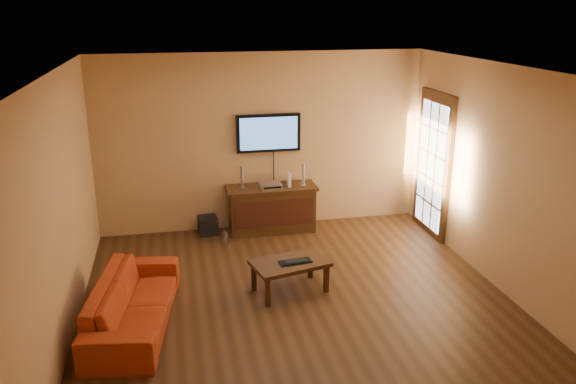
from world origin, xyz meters
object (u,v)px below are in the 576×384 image
object	(u,v)px
speaker_left	(242,178)
game_console	(289,180)
speaker_right	(303,176)
television	(268,133)
bottle	(225,238)
coffee_table	(290,266)
keyboard	(295,262)
subwoofer	(208,225)
av_receiver	(271,185)
sofa	(133,295)
media_console	(272,209)

from	to	relation	value
speaker_left	game_console	distance (m)	0.71
speaker_left	speaker_right	size ratio (longest dim) A/B	1.02
television	bottle	size ratio (longest dim) A/B	4.56
coffee_table	speaker_right	world-z (taller)	speaker_right
keyboard	speaker_right	bearing A→B (deg)	74.02
speaker_right	subwoofer	size ratio (longest dim) A/B	1.20
game_console	keyboard	distance (m)	2.06
av_receiver	game_console	distance (m)	0.30
coffee_table	bottle	world-z (taller)	coffee_table
television	sofa	size ratio (longest dim) A/B	0.52
sofa	keyboard	bearing A→B (deg)	-70.39
coffee_table	television	bearing A→B (deg)	86.42
av_receiver	subwoofer	bearing A→B (deg)	169.12
sofa	game_console	world-z (taller)	game_console
television	subwoofer	xyz separation A→B (m)	(-0.98, -0.15, -1.36)
bottle	television	bearing A→B (deg)	38.54
coffee_table	keyboard	size ratio (longest dim) A/B	2.47
media_console	game_console	distance (m)	0.53
speaker_left	av_receiver	xyz separation A→B (m)	(0.42, -0.09, -0.12)
sofa	subwoofer	distance (m)	2.64
speaker_left	subwoofer	world-z (taller)	speaker_left
media_console	speaker_left	world-z (taller)	speaker_left
coffee_table	bottle	size ratio (longest dim) A/B	4.68
media_console	speaker_left	size ratio (longest dim) A/B	4.06
television	coffee_table	world-z (taller)	television
coffee_table	speaker_left	xyz separation A→B (m)	(-0.30, 2.01, 0.53)
game_console	keyboard	xyz separation A→B (m)	(-0.35, -1.99, -0.41)
speaker_left	game_console	size ratio (longest dim) A/B	1.65
speaker_right	game_console	xyz separation A→B (m)	(-0.22, -0.00, -0.05)
media_console	subwoofer	distance (m)	1.01
bottle	keyboard	size ratio (longest dim) A/B	0.53
sofa	subwoofer	size ratio (longest dim) A/B	6.83
media_console	subwoofer	xyz separation A→B (m)	(-0.98, 0.07, -0.22)
speaker_right	subwoofer	bearing A→B (deg)	176.51
television	subwoofer	bearing A→B (deg)	-171.20
coffee_table	keyboard	xyz separation A→B (m)	(0.06, -0.04, 0.07)
coffee_table	bottle	distance (m)	1.72
coffee_table	speaker_left	bearing A→B (deg)	98.63
coffee_table	subwoofer	xyz separation A→B (m)	(-0.85, 2.04, -0.20)
subwoofer	speaker_right	bearing A→B (deg)	-9.00
speaker_right	av_receiver	bearing A→B (deg)	-176.76
television	sofa	bearing A→B (deg)	-127.00
speaker_right	av_receiver	xyz separation A→B (m)	(-0.51, -0.03, -0.12)
subwoofer	coffee_table	bearing A→B (deg)	-72.97
media_console	sofa	bearing A→B (deg)	-129.46
sofa	subwoofer	xyz separation A→B (m)	(0.98, 2.45, -0.23)
av_receiver	media_console	bearing A→B (deg)	63.57
media_console	game_console	xyz separation A→B (m)	(0.27, -0.02, 0.46)
sofa	speaker_right	bearing A→B (deg)	-37.43
television	media_console	bearing A→B (deg)	-90.00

